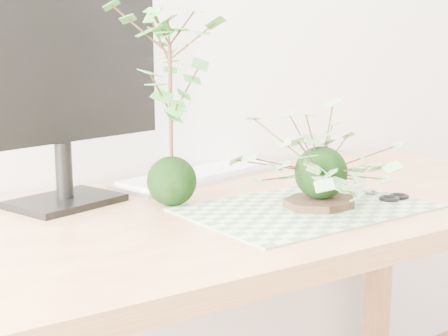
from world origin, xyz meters
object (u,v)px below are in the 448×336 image
Objects in this scene: keyboard at (202,175)px; monitor at (58,73)px; maple_kokedama at (170,58)px; ivy_kokedama at (322,148)px; desk at (240,245)px.

keyboard is 1.01× the size of monitor.
maple_kokedama is 0.23m from monitor.
keyboard is (-0.04, 0.38, -0.11)m from ivy_kokedama.
ivy_kokedama is 0.78× the size of monitor.
ivy_kokedama reaches higher than desk.
desk is 3.80× the size of maple_kokedama.
keyboard is 0.46m from monitor.
ivy_kokedama is 0.77× the size of keyboard.
monitor is (-0.42, 0.31, 0.14)m from ivy_kokedama.
maple_kokedama is at bearing 150.74° from desk.
maple_kokedama is (-0.12, 0.07, 0.38)m from desk.
monitor is at bearing 143.07° from maple_kokedama.
maple_kokedama reaches higher than ivy_kokedama.
keyboard is (0.20, 0.20, -0.29)m from maple_kokedama.
desk is 0.26m from ivy_kokedama.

